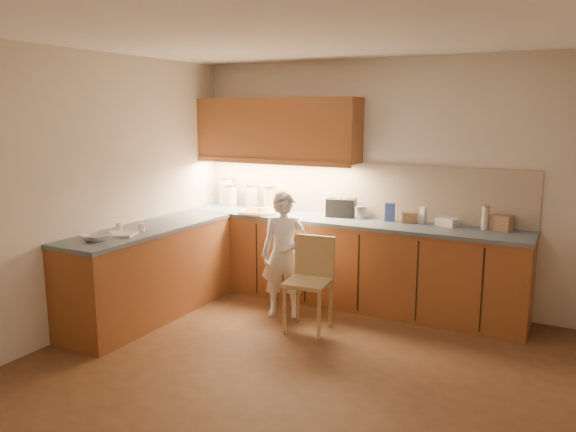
% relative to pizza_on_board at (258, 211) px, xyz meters
% --- Properties ---
extents(room, '(4.54, 4.50, 2.62)m').
position_rel_pizza_on_board_xyz_m(room, '(1.38, -1.58, 0.74)').
color(room, '#54341D').
rests_on(room, ground).
extents(l_counter, '(3.77, 2.62, 0.92)m').
position_rel_pizza_on_board_xyz_m(l_counter, '(0.46, -0.33, -0.48)').
color(l_counter, '#97562C').
rests_on(l_counter, ground).
extents(backsplash, '(3.75, 0.02, 0.58)m').
position_rel_pizza_on_board_xyz_m(backsplash, '(1.01, 0.41, 0.27)').
color(backsplash, '#B8A78E').
rests_on(backsplash, l_counter).
extents(upper_cabinets, '(1.95, 0.36, 0.73)m').
position_rel_pizza_on_board_xyz_m(upper_cabinets, '(0.11, 0.25, 0.91)').
color(upper_cabinets, '#97562C').
rests_on(upper_cabinets, ground).
extents(pizza_on_board, '(0.44, 0.44, 0.18)m').
position_rel_pizza_on_board_xyz_m(pizza_on_board, '(0.00, 0.00, 0.00)').
color(pizza_on_board, tan).
rests_on(pizza_on_board, l_counter).
extents(child, '(0.54, 0.45, 1.27)m').
position_rel_pizza_on_board_xyz_m(child, '(0.62, -0.53, -0.31)').
color(child, white).
rests_on(child, ground).
extents(wooden_chair, '(0.44, 0.44, 0.89)m').
position_rel_pizza_on_board_xyz_m(wooden_chair, '(1.01, -0.71, -0.43)').
color(wooden_chair, tan).
rests_on(wooden_chair, ground).
extents(mixing_bowl, '(0.25, 0.25, 0.06)m').
position_rel_pizza_on_board_xyz_m(mixing_bowl, '(-0.57, -1.85, 0.01)').
color(mixing_bowl, silver).
rests_on(mixing_bowl, l_counter).
extents(canister_a, '(0.17, 0.17, 0.34)m').
position_rel_pizza_on_board_xyz_m(canister_a, '(-0.63, 0.30, 0.15)').
color(canister_a, white).
rests_on(canister_a, l_counter).
extents(canister_b, '(0.15, 0.15, 0.27)m').
position_rel_pizza_on_board_xyz_m(canister_b, '(-0.53, 0.25, 0.12)').
color(canister_b, white).
rests_on(canister_b, l_counter).
extents(canister_c, '(0.15, 0.15, 0.27)m').
position_rel_pizza_on_board_xyz_m(canister_c, '(-0.27, 0.31, 0.12)').
color(canister_c, beige).
rests_on(canister_c, l_counter).
extents(canister_d, '(0.17, 0.17, 0.28)m').
position_rel_pizza_on_board_xyz_m(canister_d, '(0.02, 0.27, 0.12)').
color(canister_d, silver).
rests_on(canister_d, l_counter).
extents(oil_jug, '(0.12, 0.11, 0.30)m').
position_rel_pizza_on_board_xyz_m(oil_jug, '(0.14, 0.26, 0.12)').
color(oil_jug, gold).
rests_on(oil_jug, l_counter).
extents(toaster, '(0.34, 0.23, 0.20)m').
position_rel_pizza_on_board_xyz_m(toaster, '(0.91, 0.24, 0.08)').
color(toaster, black).
rests_on(toaster, l_counter).
extents(steel_pot, '(0.17, 0.17, 0.13)m').
position_rel_pizza_on_board_xyz_m(steel_pot, '(1.12, 0.26, 0.05)').
color(steel_pot, '#AEAEB3').
rests_on(steel_pot, l_counter).
extents(blue_box, '(0.10, 0.08, 0.19)m').
position_rel_pizza_on_board_xyz_m(blue_box, '(1.46, 0.25, 0.08)').
color(blue_box, '#34539E').
rests_on(blue_box, l_counter).
extents(card_box_a, '(0.18, 0.15, 0.11)m').
position_rel_pizza_on_board_xyz_m(card_box_a, '(1.67, 0.25, 0.03)').
color(card_box_a, '#9E7C55').
rests_on(card_box_a, l_counter).
extents(white_bottle, '(0.07, 0.07, 0.17)m').
position_rel_pizza_on_board_xyz_m(white_bottle, '(1.80, 0.27, 0.07)').
color(white_bottle, silver).
rests_on(white_bottle, l_counter).
extents(flat_pack, '(0.24, 0.20, 0.08)m').
position_rel_pizza_on_board_xyz_m(flat_pack, '(2.05, 0.28, 0.02)').
color(flat_pack, silver).
rests_on(flat_pack, l_counter).
extents(tall_jar, '(0.07, 0.07, 0.23)m').
position_rel_pizza_on_board_xyz_m(tall_jar, '(2.41, 0.27, 0.10)').
color(tall_jar, silver).
rests_on(tall_jar, l_counter).
extents(card_box_b, '(0.22, 0.19, 0.15)m').
position_rel_pizza_on_board_xyz_m(card_box_b, '(2.56, 0.30, 0.05)').
color(card_box_b, '#9E7455').
rests_on(card_box_b, l_counter).
extents(dough_cloth, '(0.33, 0.30, 0.02)m').
position_rel_pizza_on_board_xyz_m(dough_cloth, '(-0.54, -1.58, -0.01)').
color(dough_cloth, white).
rests_on(dough_cloth, l_counter).
extents(spice_jar_a, '(0.06, 0.06, 0.08)m').
position_rel_pizza_on_board_xyz_m(spice_jar_a, '(-0.69, -1.44, 0.02)').
color(spice_jar_a, white).
rests_on(spice_jar_a, l_counter).
extents(spice_jar_b, '(0.07, 0.07, 0.08)m').
position_rel_pizza_on_board_xyz_m(spice_jar_b, '(-0.47, -1.37, 0.02)').
color(spice_jar_b, white).
rests_on(spice_jar_b, l_counter).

